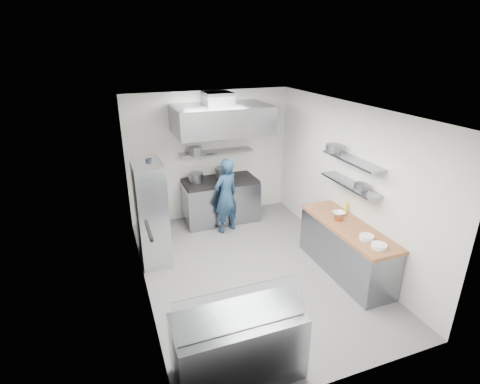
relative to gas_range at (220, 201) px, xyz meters
name	(u,v)px	position (x,y,z in m)	size (l,w,h in m)	color
floor	(252,270)	(-0.10, -2.10, -0.45)	(5.00, 5.00, 0.00)	slate
ceiling	(254,109)	(-0.10, -2.10, 2.35)	(5.00, 5.00, 0.00)	silver
wall_back	(210,156)	(-0.10, 0.40, 0.95)	(3.60, 0.02, 2.80)	white
wall_front	(345,283)	(-0.10, -4.60, 0.95)	(3.60, 0.02, 2.80)	white
wall_left	(139,213)	(-1.90, -2.10, 0.95)	(5.00, 0.02, 2.80)	white
wall_right	(347,183)	(1.70, -2.10, 0.95)	(5.00, 0.02, 2.80)	white
gas_range	(220,201)	(0.00, 0.00, 0.00)	(1.60, 0.80, 0.90)	gray
cooktop	(220,181)	(0.00, 0.00, 0.48)	(1.57, 0.78, 0.06)	black
stock_pot_left	(196,177)	(-0.52, 0.05, 0.61)	(0.31, 0.31, 0.20)	slate
stock_pot_mid	(224,173)	(0.12, 0.07, 0.63)	(0.38, 0.38, 0.24)	slate
over_range_shelf	(216,152)	(0.00, 0.24, 1.07)	(1.60, 0.30, 0.04)	gray
shelf_pot_a	(196,151)	(-0.49, 0.08, 1.18)	(0.26, 0.26, 0.18)	slate
extractor_hood	(221,119)	(0.00, -0.18, 1.85)	(1.90, 1.15, 0.55)	gray
hood_duct	(218,98)	(0.00, 0.05, 2.23)	(0.55, 0.55, 0.24)	slate
red_firebox	(153,161)	(-1.35, 0.34, 0.97)	(0.22, 0.10, 0.26)	red
chef	(226,196)	(-0.05, -0.54, 0.34)	(0.58, 0.38, 1.59)	navy
wire_rack	(151,213)	(-1.63, -1.10, 0.48)	(0.50, 0.90, 1.85)	silver
rack_bin_a	(153,221)	(-1.63, -1.21, 0.35)	(0.17, 0.21, 0.19)	white
rack_bin_b	(146,184)	(-1.63, -0.65, 0.85)	(0.13, 0.17, 0.15)	yellow
rack_jar	(149,164)	(-1.58, -1.04, 1.35)	(0.11, 0.11, 0.18)	black
knife_strip	(149,230)	(-1.88, -3.00, 1.10)	(0.04, 0.55, 0.05)	black
prep_counter_base	(346,250)	(1.38, -2.70, -0.03)	(0.62, 2.00, 0.84)	gray
prep_counter_top	(349,227)	(1.38, -2.70, 0.42)	(0.65, 2.04, 0.06)	brown
plate_stack_a	(379,246)	(1.35, -3.48, 0.48)	(0.23, 0.23, 0.06)	white
plate_stack_b	(367,237)	(1.35, -3.19, 0.48)	(0.22, 0.22, 0.06)	white
copper_pan	(338,218)	(1.33, -2.47, 0.48)	(0.14, 0.14, 0.06)	#B55C33
squeeze_bottle	(346,207)	(1.64, -2.24, 0.54)	(0.06, 0.06, 0.18)	yellow
mixing_bowl	(339,213)	(1.45, -2.30, 0.48)	(0.22, 0.22, 0.05)	white
wall_shelf_lower	(350,184)	(1.54, -2.40, 1.05)	(0.30, 1.30, 0.04)	gray
wall_shelf_upper	(353,160)	(1.54, -2.40, 1.47)	(0.30, 1.30, 0.04)	gray
shelf_pot_c	(361,186)	(1.52, -2.70, 1.12)	(0.22, 0.22, 0.10)	slate
shelf_pot_d	(333,148)	(1.48, -1.93, 1.56)	(0.27, 0.27, 0.14)	slate
display_case	(238,347)	(-1.10, -4.10, -0.03)	(1.50, 0.70, 0.85)	gray
display_glass	(242,308)	(-1.10, -4.22, 0.62)	(1.47, 0.02, 0.45)	silver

